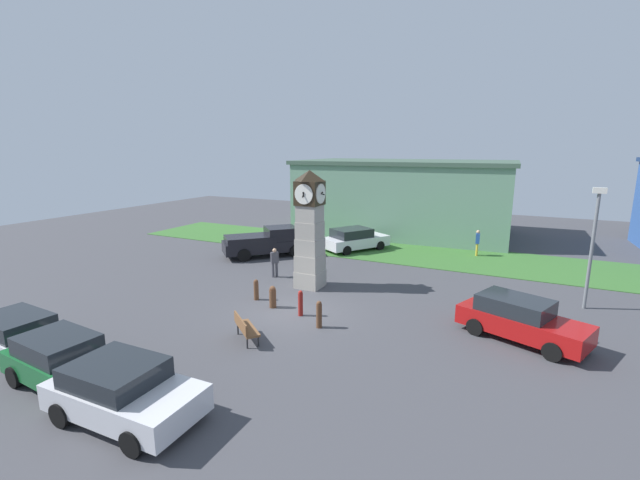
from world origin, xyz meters
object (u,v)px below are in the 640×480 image
(clock_tower, at_px, (310,230))
(car_silver_hatch, at_px, (520,319))
(car_far_lot, at_px, (354,239))
(bench, at_px, (245,327))
(bollard_end_row, at_px, (256,289))
(bollard_far_row, at_px, (273,297))
(car_by_building, at_px, (123,391))
(pedestrian_by_cars, at_px, (275,261))
(street_lamp_near_road, at_px, (593,239))
(car_navy_sedan, at_px, (20,336))
(car_near_tower, at_px, (63,361))
(bollard_near_tower, at_px, (319,314))
(pickup_truck, at_px, (267,242))
(bollard_mid_row, at_px, (301,303))
(pedestrian_crossing_lot, at_px, (477,241))

(clock_tower, height_order, car_silver_hatch, clock_tower)
(car_far_lot, xyz_separation_m, bench, (1.77, -14.89, -0.26))
(bollard_end_row, relative_size, bench, 0.62)
(bollard_far_row, distance_m, car_far_lot, 11.67)
(bollard_far_row, bearing_deg, car_far_lot, 94.24)
(car_by_building, xyz_separation_m, car_far_lot, (-1.71, 20.00, 0.02))
(bollard_far_row, height_order, pedestrian_by_cars, pedestrian_by_cars)
(bollard_far_row, bearing_deg, street_lamp_near_road, 26.04)
(car_navy_sedan, xyz_separation_m, car_near_tower, (2.98, -0.45, 0.03))
(car_silver_hatch, bearing_deg, car_near_tower, -141.85)
(bollard_near_tower, distance_m, street_lamp_near_road, 12.03)
(bollard_near_tower, xyz_separation_m, street_lamp_near_road, (9.44, 7.00, 2.56))
(bollard_near_tower, height_order, car_near_tower, car_near_tower)
(bench, relative_size, pedestrian_by_cars, 0.99)
(bollard_far_row, distance_m, car_near_tower, 8.30)
(car_by_building, distance_m, pickup_truck, 17.17)
(bollard_mid_row, xyz_separation_m, car_near_tower, (-3.63, -7.76, 0.20))
(car_near_tower, bearing_deg, clock_tower, 78.98)
(car_by_building, bearing_deg, bench, 89.32)
(bollard_mid_row, bearing_deg, pedestrian_crossing_lot, 69.12)
(car_far_lot, height_order, bench, car_far_lot)
(car_by_building, height_order, pickup_truck, pickup_truck)
(bollard_far_row, height_order, car_far_lot, car_far_lot)
(pedestrian_crossing_lot, bearing_deg, bollard_mid_row, -110.88)
(street_lamp_near_road, bearing_deg, car_far_lot, 156.59)
(car_near_tower, xyz_separation_m, car_by_building, (2.94, -0.33, 0.01))
(car_silver_hatch, bearing_deg, car_navy_sedan, -149.15)
(pedestrian_by_cars, relative_size, street_lamp_near_road, 0.30)
(car_silver_hatch, xyz_separation_m, pedestrian_by_cars, (-12.14, 2.61, 0.12))
(clock_tower, bearing_deg, bollard_near_tower, -58.24)
(car_near_tower, relative_size, street_lamp_near_road, 0.77)
(pedestrian_by_cars, bearing_deg, clock_tower, -13.94)
(car_by_building, xyz_separation_m, bench, (0.06, 5.10, -0.24))
(bench, xyz_separation_m, pedestrian_by_cars, (-3.27, 7.15, 0.38))
(bollard_mid_row, relative_size, car_by_building, 0.27)
(bollard_end_row, distance_m, street_lamp_near_road, 14.75)
(car_near_tower, bearing_deg, street_lamp_near_road, 44.38)
(pedestrian_by_cars, bearing_deg, bollard_end_row, -71.35)
(car_by_building, bearing_deg, clock_tower, 93.60)
(clock_tower, height_order, car_far_lot, clock_tower)
(clock_tower, relative_size, car_by_building, 1.44)
(clock_tower, distance_m, car_far_lot, 8.68)
(pedestrian_crossing_lot, relative_size, pedestrian_by_cars, 1.07)
(car_near_tower, height_order, car_by_building, car_by_building)
(bollard_near_tower, distance_m, pickup_truck, 11.89)
(bollard_end_row, bearing_deg, car_far_lot, 88.20)
(bollard_far_row, relative_size, car_navy_sedan, 0.23)
(bollard_far_row, bearing_deg, car_by_building, -84.19)
(clock_tower, relative_size, pedestrian_crossing_lot, 3.41)
(car_silver_hatch, relative_size, pedestrian_by_cars, 2.94)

